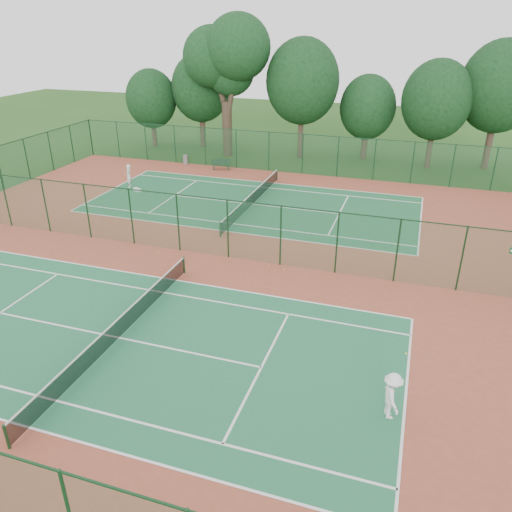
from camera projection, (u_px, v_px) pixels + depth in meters
The scene contains 18 objects.
ground at pixel (204, 254), 29.12m from camera, with size 120.00×120.00×0.00m, color #214A17.
red_pad at pixel (204, 253), 29.11m from camera, with size 40.00×36.00×0.01m, color brown.
court_near at pixel (120, 338), 21.40m from camera, with size 23.77×10.97×0.01m, color #206741.
court_far at pixel (253, 204), 36.82m from camera, with size 23.77×10.97×0.01m, color #1E6036.
fence_north at pixel (285, 153), 43.79m from camera, with size 40.00×0.09×3.50m.
fence_divider at pixel (203, 226), 28.36m from camera, with size 40.00×0.09×3.50m.
tennis_net_near at pixel (118, 328), 21.17m from camera, with size 0.10×12.90×0.97m.
tennis_net_far at pixel (253, 197), 36.60m from camera, with size 0.10×12.90×0.97m.
player_near at pixel (392, 396), 16.81m from camera, with size 1.15×0.66×1.77m, color white.
player_far at pixel (129, 176), 40.14m from camera, with size 0.68×0.44×1.86m, color silver.
trash_bin at pixel (186, 160), 46.71m from camera, with size 0.49×0.49×0.88m, color gray.
bench at pixel (221, 164), 44.96m from camera, with size 1.71×1.09×1.02m.
kit_bag at pixel (137, 190), 39.52m from camera, with size 0.69×0.26×0.26m, color silver.
stray_ball_a at pixel (269, 265), 27.68m from camera, with size 0.06×0.06×0.06m, color #D7E735.
stray_ball_b at pixel (284, 269), 27.18m from camera, with size 0.07×0.07×0.07m, color #B4D531.
stray_ball_c at pixel (158, 252), 29.15m from camera, with size 0.08×0.08×0.08m, color #CCD331.
big_tree at pixel (227, 56), 46.18m from camera, with size 8.49×6.22×13.05m.
evergreen_row at pixel (306, 156), 49.76m from camera, with size 39.00×5.00×12.00m, color black, non-canonical shape.
Camera 1 is at (11.15, -24.06, 12.40)m, focal length 35.00 mm.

